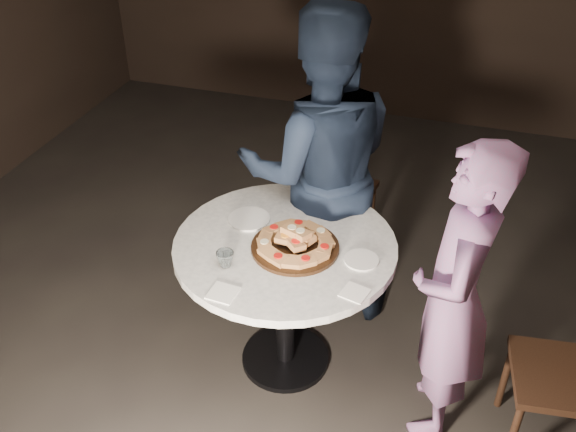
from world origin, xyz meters
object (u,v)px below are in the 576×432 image
at_px(diner_navy, 319,170).
at_px(serving_board, 295,247).
at_px(focaccia_pile, 296,241).
at_px(water_glass, 225,259).
at_px(table, 285,267).
at_px(chair_far, 337,188).
at_px(diner_teal, 454,299).

bearing_deg(diner_navy, serving_board, 74.04).
relative_size(focaccia_pile, water_glass, 4.60).
relative_size(serving_board, water_glass, 5.09).
height_order(table, serving_board, serving_board).
bearing_deg(chair_far, water_glass, 88.95).
bearing_deg(focaccia_pile, table, 153.64).
bearing_deg(serving_board, focaccia_pile, 33.66).
bearing_deg(table, water_glass, -129.64).
bearing_deg(serving_board, diner_teal, -6.50).
xyz_separation_m(serving_board, chair_far, (-0.06, 1.16, -0.36)).
distance_m(serving_board, chair_far, 1.21).
bearing_deg(diner_navy, chair_far, -108.61).
relative_size(table, serving_board, 2.75).
relative_size(water_glass, chair_far, 0.10).
bearing_deg(table, focaccia_pile, -26.36).
relative_size(chair_far, diner_teal, 0.54).
relative_size(serving_board, diner_teal, 0.27).
relative_size(water_glass, diner_teal, 0.05).
bearing_deg(focaccia_pile, diner_teal, -6.64).
bearing_deg(serving_board, chair_far, 92.75).
bearing_deg(focaccia_pile, chair_far, 92.87).
xyz_separation_m(serving_board, focaccia_pile, (0.00, 0.00, 0.04)).
relative_size(serving_board, focaccia_pile, 1.11).
height_order(table, diner_navy, diner_navy).
bearing_deg(diner_teal, water_glass, -84.17).
distance_m(serving_board, diner_navy, 0.62).
distance_m(serving_board, diner_teal, 0.80).
distance_m(serving_board, focaccia_pile, 0.04).
bearing_deg(serving_board, water_glass, -140.98).
height_order(focaccia_pile, diner_navy, diner_navy).
bearing_deg(water_glass, table, 50.36).
relative_size(table, diner_teal, 0.75).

